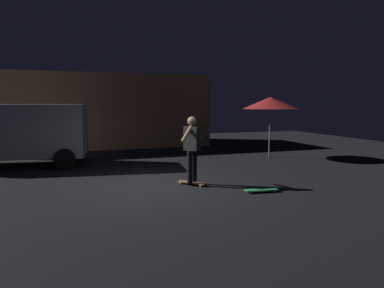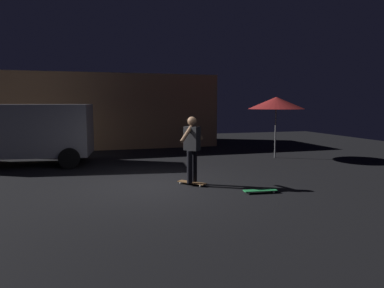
{
  "view_description": "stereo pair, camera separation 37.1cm",
  "coord_description": "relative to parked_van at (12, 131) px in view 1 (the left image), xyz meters",
  "views": [
    {
      "loc": [
        -2.04,
        -8.69,
        2.08
      ],
      "look_at": [
        0.94,
        -0.2,
        1.05
      ],
      "focal_mm": 33.68,
      "sensor_mm": 36.0,
      "label": 1
    },
    {
      "loc": [
        -1.68,
        -8.81,
        2.08
      ],
      "look_at": [
        0.94,
        -0.2,
        1.05
      ],
      "focal_mm": 33.68,
      "sensor_mm": 36.0,
      "label": 2
    }
  ],
  "objects": [
    {
      "name": "skater",
      "position": [
        4.66,
        -4.54,
        -0.12
      ],
      "size": [
        0.81,
        0.7,
        1.67
      ],
      "color": "black",
      "rests_on": "skateboard_ridden"
    },
    {
      "name": "skateboard_spare",
      "position": [
        5.93,
        -5.79,
        -1.11
      ],
      "size": [
        0.8,
        0.29,
        0.07
      ],
      "color": "green",
      "rests_on": "ground_plane"
    },
    {
      "name": "patio_umbrella",
      "position": [
        9.01,
        -1.09,
        0.91
      ],
      "size": [
        2.1,
        2.1,
        2.3
      ],
      "color": "slate",
      "rests_on": "ground_plane"
    },
    {
      "name": "parked_van",
      "position": [
        0.0,
        0.0,
        0.0
      ],
      "size": [
        4.82,
        2.77,
        2.03
      ],
      "color": "#B2B2B7",
      "rests_on": "ground_plane"
    },
    {
      "name": "skateboard_ridden",
      "position": [
        4.66,
        -4.54,
        -1.11
      ],
      "size": [
        0.65,
        0.73,
        0.07
      ],
      "color": "olive",
      "rests_on": "ground_plane"
    },
    {
      "name": "ground_plane",
      "position": [
        3.72,
        -4.33,
        -1.16
      ],
      "size": [
        28.0,
        28.0,
        0.0
      ],
      "primitive_type": "plane",
      "color": "black"
    },
    {
      "name": "low_building",
      "position": [
        2.78,
        5.07,
        0.53
      ],
      "size": [
        10.85,
        4.15,
        3.38
      ],
      "color": "#AD7F56",
      "rests_on": "ground_plane"
    }
  ]
}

